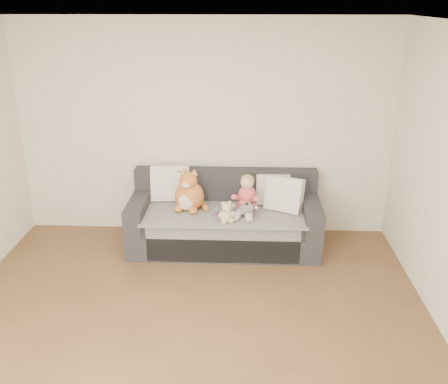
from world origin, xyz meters
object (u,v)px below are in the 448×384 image
Objects in this scene: sofa at (225,221)px; sippy_cup at (216,211)px; teddy_bear at (226,214)px; toddler at (246,197)px; plush_cat at (189,194)px.

sofa is 0.32m from sippy_cup.
toddler is at bearing 33.25° from teddy_bear.
toddler is at bearing -21.75° from sofa.
teddy_bear is at bearing -25.07° from plush_cat.
plush_cat reaches higher than sofa.
sofa reaches higher than sippy_cup.
sofa is at bearing 75.18° from teddy_bear.
toddler is 0.37m from teddy_bear.
plush_cat is (-0.41, -0.04, 0.35)m from sofa.
plush_cat reaches higher than sippy_cup.
toddler is 0.39m from sippy_cup.
sippy_cup is at bearing 106.43° from teddy_bear.
sofa is at bearing 168.48° from toddler.
toddler reaches higher than teddy_bear.
sippy_cup is (0.32, -0.18, -0.14)m from plush_cat.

